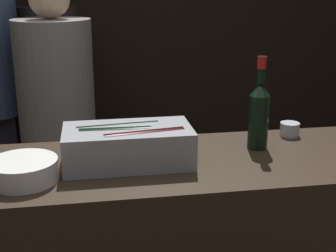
{
  "coord_description": "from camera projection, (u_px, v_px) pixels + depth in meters",
  "views": [
    {
      "loc": [
        -0.26,
        -1.23,
        1.61
      ],
      "look_at": [
        0.0,
        0.3,
        1.12
      ],
      "focal_mm": 50.0,
      "sensor_mm": 36.0,
      "label": 1
    }
  ],
  "objects": [
    {
      "name": "person_blond_tee",
      "position": [
        58.0,
        117.0,
        2.54
      ],
      "size": [
        0.41,
        0.41,
        1.62
      ],
      "rotation": [
        0.0,
        0.0,
        -1.4
      ],
      "color": "black",
      "rests_on": "ground_plane"
    },
    {
      "name": "red_wine_bottle_burgundy",
      "position": [
        259.0,
        112.0,
        1.73
      ],
      "size": [
        0.07,
        0.07,
        0.35
      ],
      "color": "black",
      "rests_on": "bar_counter"
    },
    {
      "name": "ice_bin_with_bottles",
      "position": [
        128.0,
        144.0,
        1.6
      ],
      "size": [
        0.44,
        0.23,
        0.13
      ],
      "color": "#9EA0A5",
      "rests_on": "bar_counter"
    },
    {
      "name": "bowl_white",
      "position": [
        23.0,
        170.0,
        1.47
      ],
      "size": [
        0.22,
        0.22,
        0.07
      ],
      "color": "white",
      "rests_on": "bar_counter"
    },
    {
      "name": "candle_votive",
      "position": [
        290.0,
        129.0,
        1.9
      ],
      "size": [
        0.08,
        0.08,
        0.05
      ],
      "color": "silver",
      "rests_on": "bar_counter"
    },
    {
      "name": "wall_back_chalkboard",
      "position": [
        123.0,
        9.0,
        3.36
      ],
      "size": [
        6.4,
        0.06,
        2.8
      ],
      "color": "black",
      "rests_on": "ground_plane"
    },
    {
      "name": "person_in_hoodie",
      "position": [
        52.0,
        90.0,
        3.05
      ],
      "size": [
        0.38,
        0.38,
        1.66
      ],
      "rotation": [
        0.0,
        0.0,
        1.76
      ],
      "color": "black",
      "rests_on": "ground_plane"
    }
  ]
}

